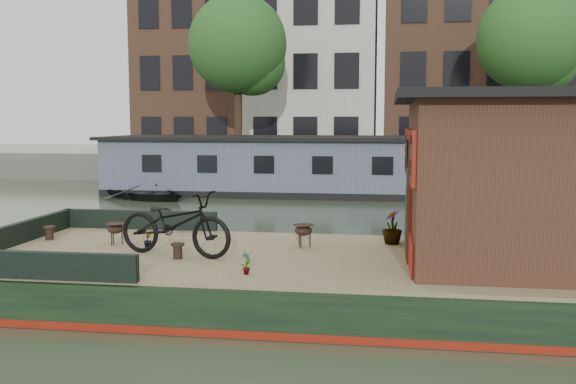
# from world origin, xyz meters

# --- Properties ---
(ground) EXTENTS (120.00, 120.00, 0.00)m
(ground) POSITION_xyz_m (0.00, 0.00, 0.00)
(ground) COLOR #2F3824
(ground) RESTS_ON ground
(houseboat_hull) EXTENTS (14.01, 4.02, 0.60)m
(houseboat_hull) POSITION_xyz_m (-1.33, 0.00, 0.27)
(houseboat_hull) COLOR black
(houseboat_hull) RESTS_ON ground
(houseboat_deck) EXTENTS (11.80, 3.80, 0.05)m
(houseboat_deck) POSITION_xyz_m (0.00, 0.00, 0.62)
(houseboat_deck) COLOR #9C8D60
(houseboat_deck) RESTS_ON houseboat_hull
(bow_bulwark) EXTENTS (3.00, 4.00, 0.35)m
(bow_bulwark) POSITION_xyz_m (-5.07, 0.00, 0.82)
(bow_bulwark) COLOR black
(bow_bulwark) RESTS_ON houseboat_deck
(cabin) EXTENTS (4.00, 3.50, 2.42)m
(cabin) POSITION_xyz_m (2.19, 0.00, 1.88)
(cabin) COLOR #341D14
(cabin) RESTS_ON houseboat_deck
(bicycle) EXTENTS (1.98, 1.07, 0.99)m
(bicycle) POSITION_xyz_m (-3.05, -0.29, 1.14)
(bicycle) COLOR black
(bicycle) RESTS_ON houseboat_deck
(potted_plant_b) EXTENTS (0.17, 0.19, 0.29)m
(potted_plant_b) POSITION_xyz_m (-3.66, 0.16, 0.79)
(potted_plant_b) COLOR brown
(potted_plant_b) RESTS_ON houseboat_deck
(potted_plant_d) EXTENTS (0.38, 0.38, 0.57)m
(potted_plant_d) POSITION_xyz_m (0.20, 1.13, 0.94)
(potted_plant_d) COLOR maroon
(potted_plant_d) RESTS_ON houseboat_deck
(potted_plant_e) EXTENTS (0.16, 0.19, 0.31)m
(potted_plant_e) POSITION_xyz_m (-1.74, -1.31, 0.80)
(potted_plant_e) COLOR brown
(potted_plant_e) RESTS_ON houseboat_deck
(brazier_front) EXTENTS (0.38, 0.38, 0.37)m
(brazier_front) POSITION_xyz_m (-1.22, 0.63, 0.84)
(brazier_front) COLOR black
(brazier_front) RESTS_ON houseboat_deck
(brazier_rear) EXTENTS (0.39, 0.39, 0.36)m
(brazier_rear) POSITION_xyz_m (-4.30, 0.39, 0.83)
(brazier_rear) COLOR black
(brazier_rear) RESTS_ON houseboat_deck
(bollard_port) EXTENTS (0.21, 0.21, 0.24)m
(bollard_port) POSITION_xyz_m (-5.60, 0.63, 0.77)
(bollard_port) COLOR black
(bollard_port) RESTS_ON houseboat_deck
(bollard_stbd) EXTENTS (0.20, 0.20, 0.23)m
(bollard_stbd) POSITION_xyz_m (-2.94, -0.51, 0.77)
(bollard_stbd) COLOR black
(bollard_stbd) RESTS_ON houseboat_deck
(dinghy) EXTENTS (3.90, 3.49, 0.67)m
(dinghy) POSITION_xyz_m (-8.00, 11.50, 0.33)
(dinghy) COLOR black
(dinghy) RESTS_ON ground
(far_houseboat) EXTENTS (20.40, 4.40, 2.11)m
(far_houseboat) POSITION_xyz_m (0.00, 14.00, 0.97)
(far_houseboat) COLOR #50586B
(far_houseboat) RESTS_ON ground
(quay) EXTENTS (60.00, 6.00, 0.90)m
(quay) POSITION_xyz_m (0.00, 20.50, 0.45)
(quay) COLOR #47443F
(quay) RESTS_ON ground
(townhouse_row) EXTENTS (27.25, 8.00, 16.50)m
(townhouse_row) POSITION_xyz_m (0.15, 27.50, 7.90)
(townhouse_row) COLOR brown
(townhouse_row) RESTS_ON ground
(tree_left) EXTENTS (4.40, 4.40, 7.40)m
(tree_left) POSITION_xyz_m (-6.36, 19.07, 5.89)
(tree_left) COLOR #332316
(tree_left) RESTS_ON quay
(tree_right) EXTENTS (4.40, 4.40, 7.40)m
(tree_right) POSITION_xyz_m (6.14, 19.07, 5.89)
(tree_right) COLOR #332316
(tree_right) RESTS_ON quay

